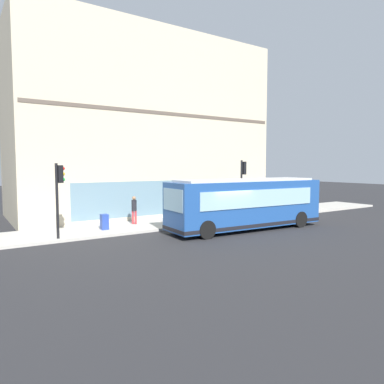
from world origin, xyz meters
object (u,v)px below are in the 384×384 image
(pedestrian_near_building_entrance, at_px, (276,201))
(newspaper_vending_box, at_px, (104,222))
(pedestrian_near_hydrant, at_px, (134,208))
(city_bus_nearside, at_px, (246,204))
(pedestrian_by_light_pole, at_px, (233,203))
(pedestrian_walking_along_curb, at_px, (211,207))
(traffic_light_down_block, at_px, (59,186))
(fire_hydrant, at_px, (212,212))
(traffic_light_near_corner, at_px, (243,178))

(pedestrian_near_building_entrance, height_order, newspaper_vending_box, pedestrian_near_building_entrance)
(pedestrian_near_hydrant, bearing_deg, pedestrian_near_building_entrance, -96.07)
(city_bus_nearside, relative_size, pedestrian_by_light_pole, 5.77)
(city_bus_nearside, distance_m, pedestrian_walking_along_curb, 3.42)
(pedestrian_by_light_pole, bearing_deg, city_bus_nearside, 150.35)
(traffic_light_down_block, height_order, fire_hydrant, traffic_light_down_block)
(traffic_light_down_block, xyz_separation_m, pedestrian_near_building_entrance, (0.72, -16.50, -1.74))
(city_bus_nearside, distance_m, fire_hydrant, 4.48)
(traffic_light_down_block, xyz_separation_m, pedestrian_near_hydrant, (1.95, -4.96, -1.65))
(traffic_light_near_corner, relative_size, pedestrian_by_light_pole, 2.33)
(pedestrian_walking_along_curb, bearing_deg, pedestrian_by_light_pole, -79.63)
(pedestrian_by_light_pole, bearing_deg, pedestrian_walking_along_curb, 100.37)
(pedestrian_walking_along_curb, relative_size, pedestrian_near_building_entrance, 0.97)
(traffic_light_near_corner, bearing_deg, pedestrian_by_light_pole, -0.05)
(pedestrian_by_light_pole, relative_size, newspaper_vending_box, 1.95)
(traffic_light_near_corner, distance_m, traffic_light_down_block, 12.37)
(city_bus_nearside, height_order, fire_hydrant, city_bus_nearside)
(city_bus_nearside, xyz_separation_m, pedestrian_by_light_pole, (3.80, -2.16, -0.39))
(traffic_light_down_block, relative_size, pedestrian_near_hydrant, 2.16)
(traffic_light_down_block, distance_m, pedestrian_walking_along_curb, 10.26)
(traffic_light_down_block, bearing_deg, pedestrian_by_light_pole, -85.06)
(fire_hydrant, xyz_separation_m, pedestrian_by_light_pole, (-0.50, -1.51, 0.65))
(pedestrian_near_hydrant, bearing_deg, pedestrian_by_light_pole, -96.79)
(fire_hydrant, relative_size, pedestrian_near_hydrant, 0.42)
(fire_hydrant, distance_m, pedestrian_walking_along_curb, 1.32)
(traffic_light_down_block, xyz_separation_m, newspaper_vending_box, (1.14, -2.72, -2.23))
(traffic_light_near_corner, height_order, fire_hydrant, traffic_light_near_corner)
(pedestrian_by_light_pole, bearing_deg, fire_hydrant, 71.66)
(city_bus_nearside, xyz_separation_m, pedestrian_near_hydrant, (4.68, 5.24, -0.37))
(traffic_light_near_corner, relative_size, traffic_light_down_block, 1.07)
(pedestrian_near_building_entrance, bearing_deg, traffic_light_down_block, 92.52)
(traffic_light_down_block, distance_m, newspaper_vending_box, 3.70)
(pedestrian_walking_along_curb, xyz_separation_m, pedestrian_near_building_entrance, (0.07, -6.41, 0.03))
(pedestrian_by_light_pole, xyz_separation_m, newspaper_vending_box, (0.08, 9.64, -0.56))
(fire_hydrant, height_order, newspaper_vending_box, newspaper_vending_box)
(traffic_light_down_block, relative_size, pedestrian_near_building_entrance, 2.35)
(traffic_light_down_block, bearing_deg, fire_hydrant, -81.77)
(pedestrian_near_hydrant, xyz_separation_m, newspaper_vending_box, (-0.81, 2.23, -0.58))
(city_bus_nearside, relative_size, pedestrian_near_hydrant, 5.71)
(pedestrian_near_building_entrance, bearing_deg, pedestrian_by_light_pole, 85.23)
(traffic_light_near_corner, xyz_separation_m, pedestrian_near_building_entrance, (0.69, -4.13, -1.91))
(fire_hydrant, bearing_deg, pedestrian_near_building_entrance, -98.52)
(city_bus_nearside, bearing_deg, traffic_light_near_corner, -38.03)
(city_bus_nearside, bearing_deg, newspaper_vending_box, 62.59)
(pedestrian_near_hydrant, relative_size, newspaper_vending_box, 1.98)
(pedestrian_near_hydrant, distance_m, pedestrian_by_light_pole, 7.46)
(city_bus_nearside, distance_m, pedestrian_near_building_entrance, 7.20)
(pedestrian_near_hydrant, height_order, newspaper_vending_box, pedestrian_near_hydrant)
(fire_hydrant, height_order, pedestrian_by_light_pole, pedestrian_by_light_pole)
(pedestrian_near_hydrant, bearing_deg, city_bus_nearside, -131.77)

